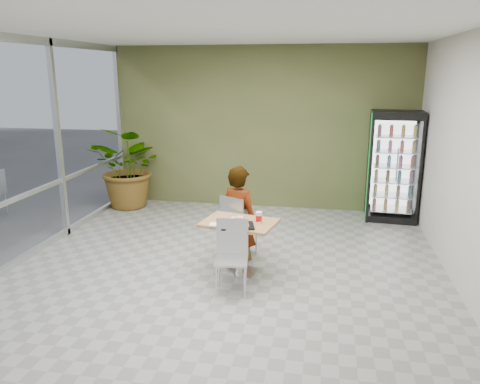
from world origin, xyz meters
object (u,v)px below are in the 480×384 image
chair_far (236,222)px  seated_woman (239,222)px  dining_table (239,237)px  soda_cup (259,218)px  potted_plant (130,167)px  cafeteria_tray (237,226)px  beverage_fridge (394,166)px  chair_near (232,250)px

chair_far → seated_woman: 0.06m
dining_table → soda_cup: size_ratio=6.97×
soda_cup → potted_plant: (-3.02, 2.84, 0.00)m
cafeteria_tray → beverage_fridge: (2.33, 3.17, 0.24)m
dining_table → soda_cup: 0.39m
chair_far → beverage_fridge: 3.48m
chair_near → beverage_fridge: 4.18m
chair_near → potted_plant: potted_plant is taller
soda_cup → dining_table: bearing=175.8°
chair_far → dining_table: bearing=132.2°
soda_cup → chair_near: bearing=-120.6°
cafeteria_tray → soda_cup: bearing=38.5°
seated_woman → beverage_fridge: beverage_fridge is taller
chair_far → cafeteria_tray: bearing=129.1°
chair_near → beverage_fridge: size_ratio=0.45×
soda_cup → potted_plant: 4.15m
cafeteria_tray → beverage_fridge: beverage_fridge is taller
dining_table → seated_woman: seated_woman is taller
seated_woman → cafeteria_tray: (0.13, -0.83, 0.22)m
cafeteria_tray → beverage_fridge: bearing=53.8°
chair_far → seated_woman: size_ratio=0.56×
soda_cup → chair_far: bearing=126.0°
chair_far → cafeteria_tray: 0.84m
beverage_fridge → dining_table: bearing=-124.4°
cafeteria_tray → potted_plant: (-2.77, 3.04, 0.06)m
seated_woman → cafeteria_tray: bearing=125.6°
soda_cup → cafeteria_tray: soda_cup is taller
seated_woman → chair_far: bearing=67.8°
chair_far → potted_plant: potted_plant is taller
beverage_fridge → potted_plant: 5.10m
chair_far → chair_near: size_ratio=1.04×
beverage_fridge → chair_near: bearing=-120.3°
chair_far → chair_near: (0.16, -1.05, -0.02)m
chair_far → chair_near: bearing=125.0°
chair_near → soda_cup: chair_near is taller
soda_cup → beverage_fridge: 3.63m
seated_woman → potted_plant: (-2.64, 2.21, 0.28)m
cafeteria_tray → beverage_fridge: size_ratio=0.21×
chair_far → soda_cup: chair_far is taller
chair_near → cafeteria_tray: chair_near is taller
chair_far → cafeteria_tray: (0.18, -0.79, 0.21)m
dining_table → cafeteria_tray: size_ratio=2.50×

